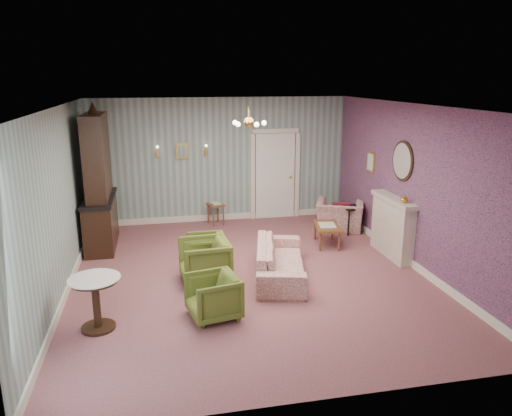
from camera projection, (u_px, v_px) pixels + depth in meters
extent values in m
plane|color=#8E5359|center=(249.00, 275.00, 8.54)|extent=(7.00, 7.00, 0.00)
plane|color=white|center=(249.00, 106.00, 7.78)|extent=(7.00, 7.00, 0.00)
plane|color=gray|center=(221.00, 160.00, 11.47)|extent=(6.00, 0.00, 6.00)
plane|color=gray|center=(316.00, 275.00, 4.85)|extent=(6.00, 0.00, 6.00)
plane|color=gray|center=(59.00, 204.00, 7.57)|extent=(0.00, 7.00, 7.00)
plane|color=gray|center=(413.00, 187.00, 8.74)|extent=(0.00, 7.00, 7.00)
plane|color=#B55A7E|center=(413.00, 187.00, 8.74)|extent=(0.00, 7.00, 7.00)
imported|color=#596724|center=(213.00, 295.00, 6.97)|extent=(0.76, 0.80, 0.70)
imported|color=#596724|center=(205.00, 259.00, 8.16)|extent=(0.79, 0.84, 0.81)
imported|color=#596724|center=(206.00, 250.00, 8.80)|extent=(0.63, 0.67, 0.68)
imported|color=#A1404F|center=(280.00, 254.00, 8.40)|extent=(1.04, 2.12, 0.80)
imported|color=#A1404F|center=(340.00, 210.00, 10.99)|extent=(1.19, 1.01, 0.89)
imported|color=gold|center=(404.00, 199.00, 8.77)|extent=(0.15, 0.15, 0.15)
cube|color=maroon|center=(340.00, 211.00, 10.82)|extent=(0.41, 0.28, 0.39)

